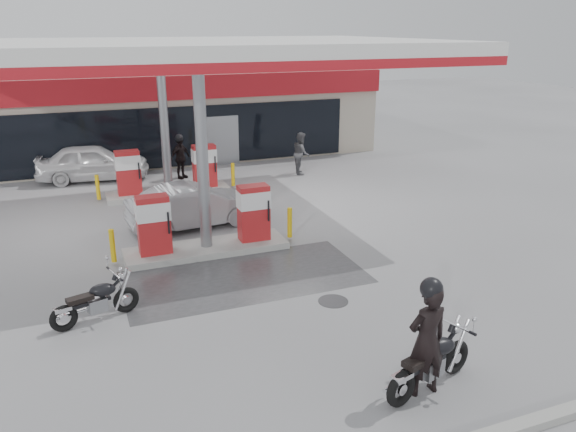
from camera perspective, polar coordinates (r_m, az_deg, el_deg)
name	(u,v)px	position (r m, az deg, el deg)	size (l,w,h in m)	color
ground	(226,280)	(14.15, -6.33, -6.48)	(90.00, 90.00, 0.00)	gray
wet_patch	(245,277)	(14.28, -4.38, -6.19)	(6.00, 3.00, 0.00)	#4C4C4F
drain_cover	(333,301)	(13.09, 4.61, -8.61)	(0.70, 0.70, 0.01)	#38383A
store_building	(138,112)	(28.80, -15.02, 10.18)	(22.00, 8.22, 4.00)	#B5AC98
canopy	(175,52)	(17.71, -11.42, 16.03)	(16.00, 10.02, 5.51)	silver
pump_island_near	(206,228)	(15.68, -8.36, -1.19)	(5.14, 1.30, 1.78)	#9E9E99
pump_island_far	(168,176)	(21.33, -12.11, 3.97)	(5.14, 1.30, 1.78)	#9E9E99
main_motorcycle	(431,363)	(10.31, 14.36, -14.29)	(2.10, 0.95, 1.11)	black
biker_main	(427,341)	(9.90, 13.92, -12.19)	(0.74, 0.49, 2.03)	black
parked_motorcycle	(97,302)	(12.73, -18.86, -8.28)	(1.89, 0.84, 0.99)	black
sedan_white	(93,162)	(24.20, -19.21, 5.17)	(1.76, 4.37, 1.49)	silver
attendant	(301,153)	(23.92, 1.34, 6.41)	(0.86, 0.67, 1.77)	#4D4E51
hatchback_silver	(194,206)	(17.76, -9.52, 1.04)	(1.43, 4.11, 1.35)	#95979C
biker_walking	(180,158)	(23.55, -10.88, 5.83)	(1.02, 0.42, 1.73)	black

